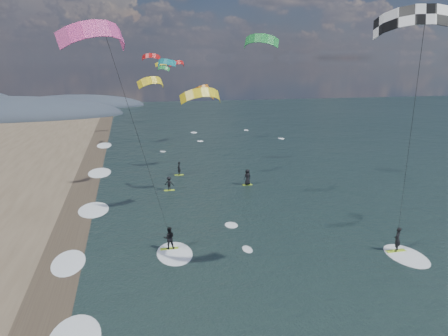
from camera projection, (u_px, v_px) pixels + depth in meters
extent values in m
cube|color=#382D23|center=(48.00, 302.00, 25.57)|extent=(3.00, 240.00, 0.00)
ellipsoid|color=#3D4756|center=(75.00, 107.00, 127.67)|extent=(40.00, 18.00, 7.00)
cube|color=#B7E728|center=(396.00, 251.00, 32.18)|extent=(1.49, 0.45, 0.06)
imported|color=black|center=(397.00, 239.00, 31.95)|extent=(0.79, 0.78, 1.84)
ellipsoid|color=white|center=(406.00, 256.00, 31.49)|extent=(2.60, 4.20, 0.12)
cylinder|color=black|center=(409.00, 145.00, 26.81)|extent=(0.02, 0.02, 16.37)
cube|color=#B7E728|center=(169.00, 249.00, 32.57)|extent=(1.34, 0.41, 0.06)
imported|color=black|center=(169.00, 238.00, 32.35)|extent=(0.85, 0.67, 1.70)
ellipsoid|color=white|center=(175.00, 253.00, 31.88)|extent=(2.60, 4.20, 0.12)
cylinder|color=black|center=(142.00, 149.00, 27.33)|extent=(0.02, 0.02, 15.68)
cube|color=#B7E728|center=(169.00, 190.00, 47.03)|extent=(1.10, 0.35, 0.05)
imported|color=black|center=(169.00, 183.00, 46.84)|extent=(1.09, 0.83, 1.49)
cube|color=#B7E728|center=(247.00, 185.00, 49.05)|extent=(1.10, 0.35, 0.05)
imported|color=black|center=(247.00, 177.00, 48.83)|extent=(1.02, 0.85, 1.78)
cube|color=#B7E728|center=(179.00, 175.00, 53.22)|extent=(1.10, 0.35, 0.05)
imported|color=black|center=(179.00, 168.00, 53.01)|extent=(0.57, 0.69, 1.62)
ellipsoid|color=white|center=(78.00, 262.00, 30.56)|extent=(2.40, 5.40, 0.11)
ellipsoid|color=white|center=(90.00, 210.00, 40.97)|extent=(2.40, 5.40, 0.11)
ellipsoid|color=white|center=(99.00, 173.00, 54.23)|extent=(2.40, 5.40, 0.11)
ellipsoid|color=white|center=(105.00, 145.00, 71.28)|extent=(2.40, 5.40, 0.11)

